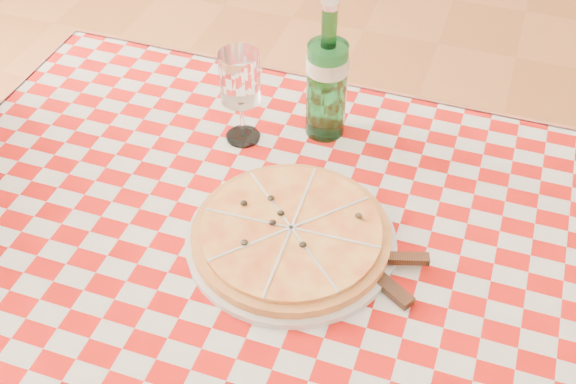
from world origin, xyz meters
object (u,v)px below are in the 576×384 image
Objects in this scene: water_bottle at (327,70)px; dining_table at (288,286)px; pizza_plate at (291,234)px; wine_glass at (241,98)px.

dining_table is at bearing -84.31° from water_bottle.
pizza_plate is 0.31m from water_bottle.
pizza_plate is at bearing 79.01° from dining_table.
pizza_plate reaches higher than dining_table.
pizza_plate is 1.24× the size of water_bottle.
wine_glass is at bearing 125.94° from dining_table.
wine_glass is (-0.17, 0.23, 0.19)m from dining_table.
water_bottle is at bearing 26.61° from wine_glass.
water_bottle is (-0.03, 0.30, 0.23)m from dining_table.
wine_glass is at bearing -153.39° from water_bottle.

